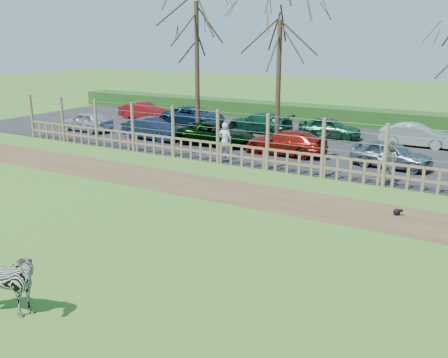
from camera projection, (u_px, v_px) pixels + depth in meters
The scene contains 21 objects.
ground at pixel (155, 228), 15.26m from camera, with size 120.00×120.00×0.00m, color #6CA236.
dirt_strip at pixel (227, 191), 19.00m from camera, with size 34.00×2.80×0.01m, color brown.
asphalt at pixel (317, 144), 27.33m from camera, with size 44.00×13.00×0.04m, color #232326.
hedge at pixel (354, 117), 33.01m from camera, with size 46.00×2.00×1.10m, color #1E4716.
fence at pixel (267, 152), 21.70m from camera, with size 30.16×0.16×2.50m.
tree_left at pixel (197, 38), 27.25m from camera, with size 4.80×4.80×7.88m.
tree_mid at pixel (279, 52), 26.13m from camera, with size 4.80×4.80×6.83m.
zebra at pixel (1, 285), 10.25m from camera, with size 0.78×1.72×1.45m, color gray.
visitor_a at pixel (225, 141), 23.69m from camera, with size 0.63×0.41×1.72m, color silver.
visitor_b at pixel (388, 162), 19.70m from camera, with size 0.84×0.65×1.72m, color beige.
crow at pixel (397, 212), 16.34m from camera, with size 0.31×0.23×0.25m.
car_0 at pixel (87, 121), 30.71m from camera, with size 1.42×3.52×1.20m, color #AAADC2.
car_1 at pixel (152, 129), 28.25m from camera, with size 1.27×3.64×1.20m, color #16213B.
car_2 at pixel (216, 134), 26.79m from camera, with size 1.99×4.32×1.20m, color black.
car_3 at pixel (286, 142), 24.57m from camera, with size 1.68×4.13×1.20m, color maroon.
car_4 at pixel (391, 154), 22.06m from camera, with size 1.42×3.52×1.20m, color #4D5D6D.
car_7 at pixel (143, 111), 35.11m from camera, with size 1.27×3.64×1.20m, color maroon.
car_8 at pixel (194, 116), 32.88m from camera, with size 1.99×4.32×1.20m, color #0E2542.
car_9 at pixel (260, 122), 30.38m from camera, with size 1.68×4.13×1.20m, color #0F422E.
car_10 at pixel (330, 128), 28.46m from camera, with size 1.42×3.52×1.20m, color #164C2F.
car_11 at pixel (416, 135), 26.31m from camera, with size 1.27×3.64×1.20m, color #AEC0B8.
Camera 1 is at (8.96, -11.29, 5.64)m, focal length 40.00 mm.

